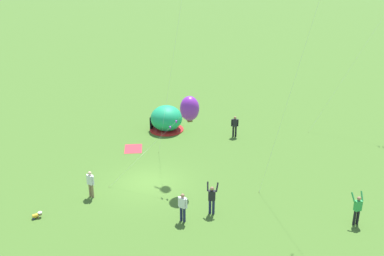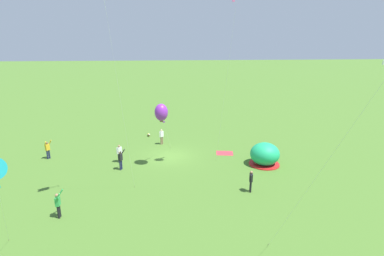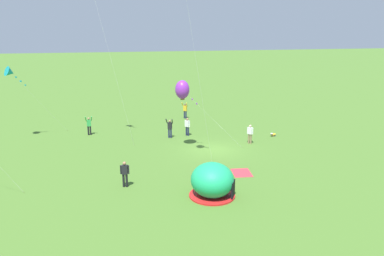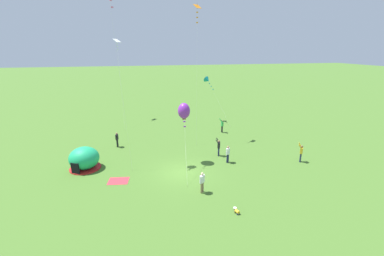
{
  "view_description": "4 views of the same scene",
  "coord_description": "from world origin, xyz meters",
  "px_view_note": "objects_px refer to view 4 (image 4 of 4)",
  "views": [
    {
      "loc": [
        25.46,
        -3.69,
        13.96
      ],
      "look_at": [
        1.13,
        2.53,
        3.97
      ],
      "focal_mm": 42.0,
      "sensor_mm": 36.0,
      "label": 1
    },
    {
      "loc": [
        0.38,
        27.95,
        11.12
      ],
      "look_at": [
        -1.82,
        3.49,
        3.92
      ],
      "focal_mm": 28.0,
      "sensor_mm": 36.0,
      "label": 2
    },
    {
      "loc": [
        -28.64,
        9.33,
        9.8
      ],
      "look_at": [
        -0.37,
        1.95,
        2.13
      ],
      "focal_mm": 35.0,
      "sensor_mm": 36.0,
      "label": 3
    },
    {
      "loc": [
        -3.87,
        -20.71,
        10.8
      ],
      "look_at": [
        1.92,
        4.02,
        2.86
      ],
      "focal_mm": 24.0,
      "sensor_mm": 36.0,
      "label": 4
    }
  ],
  "objects_px": {
    "popup_tent": "(84,159)",
    "kite_teal": "(207,80)",
    "toddler_crawling": "(236,211)",
    "person_strolling": "(219,147)",
    "person_center_field": "(222,125)",
    "kite_white": "(117,43)",
    "kite_purple": "(184,111)",
    "kite_orange": "(197,13)",
    "person_flying_kite": "(301,152)",
    "person_with_toddler": "(228,153)",
    "person_watching_sky": "(202,181)",
    "person_far_back": "(117,139)"
  },
  "relations": [
    {
      "from": "popup_tent",
      "to": "person_watching_sky",
      "type": "height_order",
      "value": "popup_tent"
    },
    {
      "from": "kite_orange",
      "to": "person_strolling",
      "type": "bearing_deg",
      "value": -83.7
    },
    {
      "from": "person_with_toddler",
      "to": "kite_white",
      "type": "xyz_separation_m",
      "value": [
        -10.42,
        20.12,
        10.53
      ]
    },
    {
      "from": "popup_tent",
      "to": "kite_white",
      "type": "height_order",
      "value": "kite_white"
    },
    {
      "from": "toddler_crawling",
      "to": "kite_orange",
      "type": "height_order",
      "value": "kite_orange"
    },
    {
      "from": "person_with_toddler",
      "to": "kite_white",
      "type": "height_order",
      "value": "kite_white"
    },
    {
      "from": "popup_tent",
      "to": "kite_white",
      "type": "distance_m",
      "value": 21.34
    },
    {
      "from": "popup_tent",
      "to": "kite_purple",
      "type": "distance_m",
      "value": 10.28
    },
    {
      "from": "person_strolling",
      "to": "person_flying_kite",
      "type": "bearing_deg",
      "value": -23.74
    },
    {
      "from": "person_with_toddler",
      "to": "kite_white",
      "type": "distance_m",
      "value": 24.98
    },
    {
      "from": "person_center_field",
      "to": "kite_teal",
      "type": "distance_m",
      "value": 8.19
    },
    {
      "from": "kite_white",
      "to": "kite_orange",
      "type": "xyz_separation_m",
      "value": [
        9.36,
        -11.82,
        3.07
      ]
    },
    {
      "from": "toddler_crawling",
      "to": "popup_tent",
      "type": "bearing_deg",
      "value": 139.27
    },
    {
      "from": "person_watching_sky",
      "to": "kite_orange",
      "type": "distance_m",
      "value": 19.06
    },
    {
      "from": "toddler_crawling",
      "to": "person_with_toddler",
      "type": "height_order",
      "value": "person_with_toddler"
    },
    {
      "from": "person_with_toddler",
      "to": "kite_orange",
      "type": "distance_m",
      "value": 15.96
    },
    {
      "from": "popup_tent",
      "to": "person_strolling",
      "type": "distance_m",
      "value": 13.13
    },
    {
      "from": "person_center_field",
      "to": "kite_white",
      "type": "distance_m",
      "value": 20.06
    },
    {
      "from": "kite_white",
      "to": "person_strolling",
      "type": "bearing_deg",
      "value": -61.22
    },
    {
      "from": "person_with_toddler",
      "to": "person_far_back",
      "type": "bearing_deg",
      "value": 147.72
    },
    {
      "from": "toddler_crawling",
      "to": "person_far_back",
      "type": "bearing_deg",
      "value": 119.98
    },
    {
      "from": "person_with_toddler",
      "to": "person_far_back",
      "type": "distance_m",
      "value": 12.71
    },
    {
      "from": "person_with_toddler",
      "to": "kite_purple",
      "type": "xyz_separation_m",
      "value": [
        -4.06,
        1.41,
        4.14
      ]
    },
    {
      "from": "kite_white",
      "to": "kite_purple",
      "type": "xyz_separation_m",
      "value": [
        6.37,
        -18.71,
        -6.39
      ]
    },
    {
      "from": "person_flying_kite",
      "to": "person_with_toddler",
      "type": "relative_size",
      "value": 1.1
    },
    {
      "from": "person_watching_sky",
      "to": "kite_teal",
      "type": "bearing_deg",
      "value": 72.68
    },
    {
      "from": "kite_teal",
      "to": "toddler_crawling",
      "type": "bearing_deg",
      "value": -101.41
    },
    {
      "from": "person_watching_sky",
      "to": "person_far_back",
      "type": "xyz_separation_m",
      "value": [
        -6.83,
        11.54,
        0.0
      ]
    },
    {
      "from": "person_flying_kite",
      "to": "kite_white",
      "type": "height_order",
      "value": "kite_white"
    },
    {
      "from": "popup_tent",
      "to": "person_watching_sky",
      "type": "bearing_deg",
      "value": -34.39
    },
    {
      "from": "person_strolling",
      "to": "person_center_field",
      "type": "xyz_separation_m",
      "value": [
        2.97,
        7.3,
        0.0
      ]
    },
    {
      "from": "popup_tent",
      "to": "person_watching_sky",
      "type": "distance_m",
      "value": 11.58
    },
    {
      "from": "popup_tent",
      "to": "person_center_field",
      "type": "bearing_deg",
      "value": 24.36
    },
    {
      "from": "person_with_toddler",
      "to": "kite_teal",
      "type": "distance_m",
      "value": 16.42
    },
    {
      "from": "kite_white",
      "to": "kite_purple",
      "type": "height_order",
      "value": "kite_white"
    },
    {
      "from": "person_center_field",
      "to": "toddler_crawling",
      "type": "bearing_deg",
      "value": -106.3
    },
    {
      "from": "person_with_toddler",
      "to": "kite_orange",
      "type": "height_order",
      "value": "kite_orange"
    },
    {
      "from": "toddler_crawling",
      "to": "person_center_field",
      "type": "bearing_deg",
      "value": 73.7
    },
    {
      "from": "person_with_toddler",
      "to": "kite_teal",
      "type": "relative_size",
      "value": 0.25
    },
    {
      "from": "toddler_crawling",
      "to": "person_strolling",
      "type": "distance_m",
      "value": 9.82
    },
    {
      "from": "person_with_toddler",
      "to": "kite_teal",
      "type": "bearing_deg",
      "value": 81.26
    },
    {
      "from": "toddler_crawling",
      "to": "person_watching_sky",
      "type": "bearing_deg",
      "value": 117.56
    },
    {
      "from": "person_far_back",
      "to": "kite_white",
      "type": "relative_size",
      "value": 0.14
    },
    {
      "from": "person_center_field",
      "to": "kite_teal",
      "type": "height_order",
      "value": "kite_teal"
    },
    {
      "from": "person_center_field",
      "to": "kite_purple",
      "type": "distance_m",
      "value": 10.96
    },
    {
      "from": "popup_tent",
      "to": "kite_teal",
      "type": "xyz_separation_m",
      "value": [
        15.84,
        13.6,
        5.21
      ]
    },
    {
      "from": "person_strolling",
      "to": "kite_purple",
      "type": "relative_size",
      "value": 0.32
    },
    {
      "from": "toddler_crawling",
      "to": "person_flying_kite",
      "type": "relative_size",
      "value": 0.29
    },
    {
      "from": "person_flying_kite",
      "to": "person_with_toddler",
      "type": "xyz_separation_m",
      "value": [
        -7.07,
        1.49,
        -0.03
      ]
    },
    {
      "from": "popup_tent",
      "to": "kite_purple",
      "type": "xyz_separation_m",
      "value": [
        9.41,
        -0.37,
        4.1
      ]
    }
  ]
}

